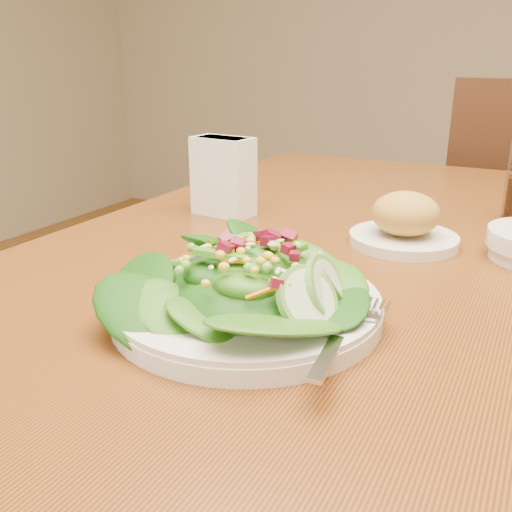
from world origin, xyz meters
TOP-DOWN VIEW (x-y plane):
  - dining_table at (0.00, 0.00)m, footprint 0.90×1.40m
  - salad_plate at (-0.05, -0.24)m, footprint 0.27×0.27m
  - bread_plate at (0.02, 0.06)m, footprint 0.15×0.15m
  - napkin_holder at (-0.28, 0.09)m, footprint 0.10×0.06m

SIDE VIEW (x-z plane):
  - dining_table at x=0.00m, z-range 0.27..1.02m
  - salad_plate at x=-0.05m, z-range 0.74..0.82m
  - bread_plate at x=0.02m, z-range 0.74..0.82m
  - napkin_holder at x=-0.28m, z-range 0.75..0.88m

